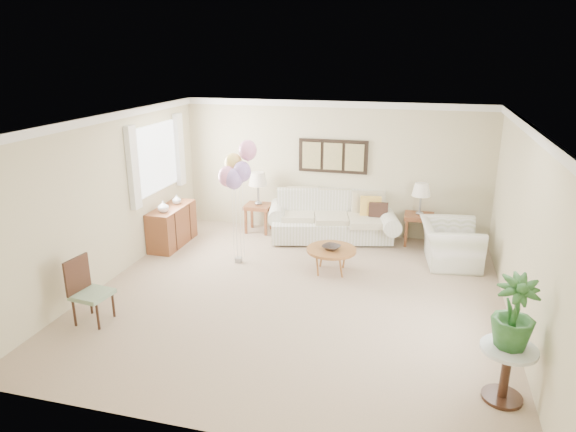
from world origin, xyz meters
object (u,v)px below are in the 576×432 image
Objects in this scene: armchair at (450,244)px; balloon_cluster at (237,169)px; coffee_table at (331,250)px; accent_chair at (87,289)px; sofa at (332,221)px.

balloon_cluster is (-3.50, -0.89, 1.30)m from armchair.
armchair reaches higher than coffee_table.
accent_chair is (-4.76, -3.31, 0.11)m from armchair.
armchair is at bearing 34.79° from accent_chair.
balloon_cluster is at bearing 62.40° from accent_chair.
armchair is at bearing 25.00° from coffee_table.
balloon_cluster is at bearing -179.82° from coffee_table.
balloon_cluster is (1.26, 2.42, 1.18)m from accent_chair.
sofa is 3.31× the size of coffee_table.
accent_chair is 0.43× the size of balloon_cluster.
armchair is 0.52× the size of balloon_cluster.
armchair is at bearing 14.27° from balloon_cluster.
coffee_table is at bearing 0.18° from balloon_cluster.
sofa is 2.28m from armchair.
coffee_table is at bearing -80.39° from sofa.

